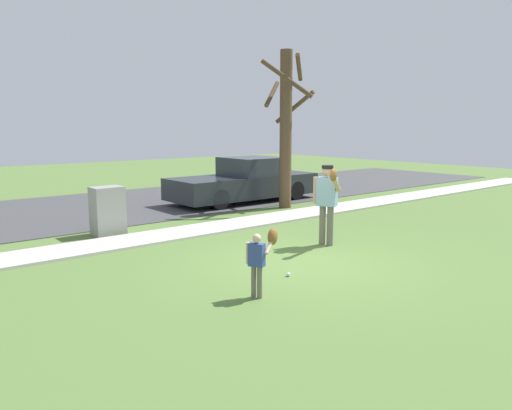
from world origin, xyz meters
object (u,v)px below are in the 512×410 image
at_px(person_child, 261,254).
at_px(street_tree_near, 286,125).
at_px(utility_cabinet, 108,211).
at_px(parked_pickup_dark, 245,182).
at_px(person_adult, 327,196).
at_px(baseball, 288,274).

distance_m(person_child, street_tree_near, 8.49).
distance_m(utility_cabinet, street_tree_near, 6.24).
bearing_deg(street_tree_near, parked_pickup_dark, 96.92).
distance_m(person_child, utility_cabinet, 5.63).
relative_size(person_child, street_tree_near, 0.21).
bearing_deg(person_child, utility_cabinet, 64.22).
bearing_deg(utility_cabinet, person_child, -89.81).
relative_size(person_child, utility_cabinet, 0.90).
bearing_deg(person_child, person_adult, 0.39).
bearing_deg(street_tree_near, person_adult, -122.82).
distance_m(person_adult, baseball, 2.62).
xyz_separation_m(person_child, baseball, (1.01, 0.47, -0.63)).
bearing_deg(baseball, parked_pickup_dark, 56.68).
bearing_deg(parked_pickup_dark, person_child, 53.14).
bearing_deg(utility_cabinet, street_tree_near, 1.75).
bearing_deg(parked_pickup_dark, utility_cabinet, 18.85).
height_order(person_adult, baseball, person_adult).
relative_size(street_tree_near, parked_pickup_dark, 0.93).
distance_m(person_child, baseball, 1.28).
xyz_separation_m(person_child, utility_cabinet, (-0.02, 5.63, -0.10)).
bearing_deg(person_adult, utility_cabinet, -78.03).
bearing_deg(person_adult, baseball, 1.02).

